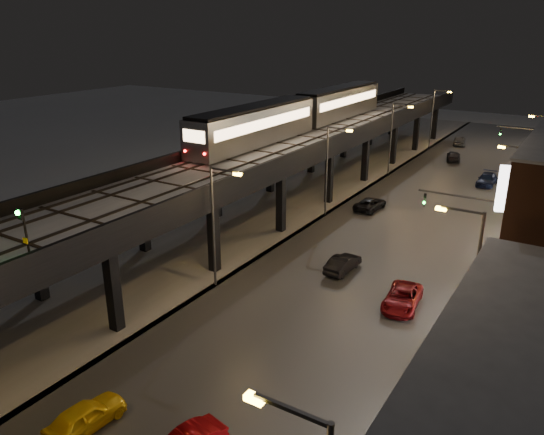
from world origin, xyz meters
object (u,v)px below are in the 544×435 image
Objects in this scene: car_near_white at (343,264)px; car_taxi at (85,417)px; car_mid_silver at (370,204)px; car_far_white at (459,141)px; car_mid_dark at (453,157)px; subway_train at (303,112)px; rail_signal at (23,225)px; car_onc_red at (505,176)px; sign_citgo at (518,217)px; car_onc_dark at (402,299)px; car_onc_white at (487,180)px.

car_taxi is at bearing 84.84° from car_near_white.
car_mid_silver is 1.04× the size of car_far_white.
car_mid_silver is at bearing 79.20° from car_far_white.
car_mid_dark is 1.02× the size of car_far_white.
subway_train is 10.01× the size of car_near_white.
rail_signal is 36.40m from car_mid_silver.
car_onc_red is at bearing 33.22° from subway_train.
car_near_white is 0.91× the size of car_far_white.
car_taxi reaches higher than car_mid_silver.
car_far_white reaches higher than car_near_white.
sign_citgo is at bearing 155.97° from car_near_white.
sign_citgo is (16.00, -21.18, 8.16)m from car_mid_silver.
subway_train is at bearing 124.93° from car_onc_dark.
car_onc_red is at bearing 124.54° from car_mid_dark.
car_mid_dark is 44.60m from car_onc_dark.
car_taxi reaches higher than car_onc_dark.
rail_signal is 72.94m from car_far_white.
car_near_white is (14.76, -20.17, -7.89)m from subway_train.
car_near_white is 34.46m from car_onc_red.
car_near_white reaches higher than car_mid_silver.
rail_signal reaches higher than car_onc_dark.
car_taxi is 63.02m from car_mid_dark.
car_onc_red is at bearing 98.56° from sign_citgo.
sign_citgo is at bearing 34.22° from rail_signal.
car_onc_white is (13.02, 51.01, -8.04)m from rail_signal.
car_near_white is 1.09× the size of car_onc_red.
car_onc_dark is 33.72m from car_onc_white.
car_mid_dark is 0.95× the size of car_onc_dark.
car_mid_dark is (6.57, 61.27, -8.08)m from rail_signal.
car_onc_white is (6.45, -10.26, 0.04)m from car_mid_dark.
subway_train is 31.86m from car_onc_dark.
rail_signal reaches higher than car_mid_dark.
car_mid_silver is (11.00, -5.22, -7.92)m from subway_train.
car_onc_red is (1.54, 3.12, -0.06)m from car_onc_white.
car_mid_silver is 1.23× the size of car_onc_red.
rail_signal reaches higher than car_far_white.
subway_train is 26.28m from car_onc_red.
car_onc_dark is 1.28× the size of car_onc_red.
car_far_white is 60.98m from sign_citgo.
car_near_white is at bearing -90.64° from car_onc_red.
subway_train is 23.48m from car_onc_white.
car_taxi is 0.35× the size of sign_citgo.
car_onc_red is at bearing -113.67° from car_mid_silver.
car_onc_white is at bearing 100.62° from car_far_white.
rail_signal is at bearing -105.91° from car_onc_white.
car_far_white is (11.15, 31.94, -7.80)m from subway_train.
sign_citgo reaches higher than rail_signal.
car_far_white is 0.93× the size of car_onc_dark.
rail_signal is 0.64× the size of car_onc_dark.
car_mid_silver is at bearing 82.56° from rail_signal.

